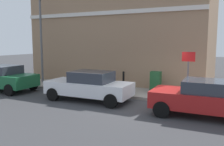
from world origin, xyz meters
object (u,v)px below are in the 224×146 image
object	(u,v)px
car_green	(2,78)
street_sign	(188,68)
car_red	(211,98)
utility_cabinet	(156,83)
bollard_near_cabinet	(123,80)
bollard_far_kerb	(93,81)
car_white	(89,86)
lamppost	(41,35)

from	to	relation	value
car_green	street_sign	bearing A→B (deg)	-170.58
car_red	street_sign	xyz separation A→B (m)	(1.82, 1.16, 0.92)
utility_cabinet	street_sign	xyz separation A→B (m)	(-1.03, -1.83, 0.98)
bollard_near_cabinet	bollard_far_kerb	world-z (taller)	same
bollard_near_cabinet	utility_cabinet	bearing A→B (deg)	-92.95
bollard_near_cabinet	car_white	bearing A→B (deg)	167.47
car_white	car_green	xyz separation A→B (m)	(-0.17, 5.98, 0.02)
street_sign	lamppost	distance (m)	9.89
car_green	utility_cabinet	world-z (taller)	car_green
bollard_near_cabinet	street_sign	bearing A→B (deg)	-106.69
bollard_far_kerb	lamppost	size ratio (longest dim) A/B	0.18
car_white	bollard_far_kerb	world-z (taller)	car_white
bollard_far_kerb	street_sign	world-z (taller)	street_sign
utility_cabinet	bollard_near_cabinet	distance (m)	1.95
lamppost	bollard_near_cabinet	bearing A→B (deg)	-88.00
car_white	lamppost	xyz separation A→B (m)	(2.54, 5.32, 2.55)
car_red	bollard_near_cabinet	size ratio (longest dim) A/B	4.35
car_white	car_green	bearing A→B (deg)	0.10
utility_cabinet	bollard_far_kerb	distance (m)	3.47
car_white	utility_cabinet	distance (m)	3.68
lamppost	utility_cabinet	bearing A→B (deg)	-89.22
car_white	street_sign	size ratio (longest dim) A/B	1.87
car_green	street_sign	size ratio (longest dim) A/B	1.85
car_red	utility_cabinet	world-z (taller)	car_red
bollard_near_cabinet	bollard_far_kerb	xyz separation A→B (m)	(-1.30, 1.31, 0.00)
car_green	utility_cabinet	bearing A→B (deg)	-162.08
utility_cabinet	bollard_far_kerb	bearing A→B (deg)	110.32
car_green	bollard_far_kerb	world-z (taller)	car_green
car_green	bollard_near_cabinet	world-z (taller)	car_green
car_white	bollard_near_cabinet	distance (m)	2.82
car_red	bollard_near_cabinet	distance (m)	5.74
car_white	utility_cabinet	xyz separation A→B (m)	(2.65, -2.55, -0.07)
utility_cabinet	street_sign	bearing A→B (deg)	-119.41
car_red	utility_cabinet	xyz separation A→B (m)	(2.85, 2.98, -0.06)
car_red	utility_cabinet	size ratio (longest dim) A/B	3.93
street_sign	utility_cabinet	bearing A→B (deg)	60.59
car_red	car_white	bearing A→B (deg)	-3.56
car_red	bollard_near_cabinet	bearing A→B (deg)	-32.41
utility_cabinet	car_green	bearing A→B (deg)	108.29
utility_cabinet	street_sign	world-z (taller)	street_sign
car_green	lamppost	distance (m)	3.77
bollard_far_kerb	lamppost	bearing A→B (deg)	76.66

